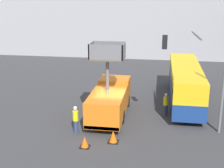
# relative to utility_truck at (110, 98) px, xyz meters

# --- Properties ---
(ground_plane) EXTENTS (120.00, 120.00, 0.00)m
(ground_plane) POSITION_rel_utility_truck_xyz_m (0.38, -0.95, -1.46)
(ground_plane) COLOR #38383A
(utility_truck) EXTENTS (2.44, 7.06, 5.89)m
(utility_truck) POSITION_rel_utility_truck_xyz_m (0.00, 0.00, 0.00)
(utility_truck) COLOR orange
(utility_truck) RESTS_ON ground_plane
(city_bus) EXTENTS (2.43, 11.28, 3.24)m
(city_bus) POSITION_rel_utility_truck_xyz_m (5.84, 4.29, 0.43)
(city_bus) COLOR navy
(city_bus) RESTS_ON ground_plane
(traffic_light_pole) EXTENTS (4.21, 3.96, 6.90)m
(traffic_light_pole) POSITION_rel_utility_truck_xyz_m (6.50, -1.70, 3.20)
(traffic_light_pole) COLOR slate
(traffic_light_pole) RESTS_ON ground_plane
(road_worker_near_truck) EXTENTS (0.38, 0.38, 1.91)m
(road_worker_near_truck) POSITION_rel_utility_truck_xyz_m (-1.84, -3.20, -0.50)
(road_worker_near_truck) COLOR navy
(road_worker_near_truck) RESTS_ON ground_plane
(road_worker_directing) EXTENTS (0.38, 0.38, 1.78)m
(road_worker_directing) POSITION_rel_utility_truck_xyz_m (4.22, 1.02, -0.58)
(road_worker_directing) COLOR navy
(road_worker_directing) RESTS_ON ground_plane
(traffic_cone_near_truck) EXTENTS (0.62, 0.62, 0.71)m
(traffic_cone_near_truck) POSITION_rel_utility_truck_xyz_m (-0.74, -5.18, -1.13)
(traffic_cone_near_truck) COLOR black
(traffic_cone_near_truck) RESTS_ON ground_plane
(traffic_cone_mid_road) EXTENTS (0.68, 0.68, 0.78)m
(traffic_cone_mid_road) POSITION_rel_utility_truck_xyz_m (0.90, -4.23, -1.09)
(traffic_cone_mid_road) COLOR black
(traffic_cone_mid_road) RESTS_ON ground_plane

